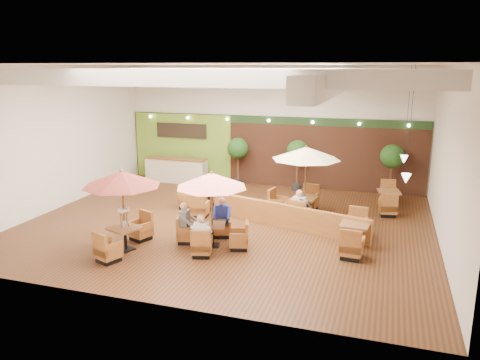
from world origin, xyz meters
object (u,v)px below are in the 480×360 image
at_px(table_3, 203,199).
at_px(diner_4, 300,204).
at_px(service_counter, 176,170).
at_px(diner_0, 201,231).
at_px(table_2, 304,166).
at_px(topiary_2, 392,158).
at_px(diner_3, 300,205).
at_px(table_5, 388,200).
at_px(diner_1, 222,214).
at_px(table_1, 212,195).
at_px(table_0, 122,189).
at_px(table_4, 354,236).
at_px(diner_2, 186,219).
at_px(booth_divider, 286,216).
at_px(topiary_0, 238,150).
at_px(topiary_1, 298,153).

height_order(table_3, diner_4, table_3).
relative_size(service_counter, diner_0, 3.56).
relative_size(table_2, topiary_2, 1.18).
distance_m(table_3, diner_3, 3.99).
height_order(service_counter, diner_4, diner_4).
relative_size(table_3, table_5, 0.95).
bearing_deg(diner_1, table_5, -147.86).
bearing_deg(table_1, table_0, -170.63).
relative_size(table_4, diner_1, 3.03).
distance_m(table_1, table_3, 4.00).
distance_m(table_1, diner_4, 3.59).
height_order(service_counter, diner_2, diner_2).
relative_size(booth_divider, table_2, 2.23).
relative_size(table_2, diner_3, 3.28).
relative_size(topiary_2, diner_2, 2.66).
distance_m(table_4, diner_3, 2.48).
xyz_separation_m(table_1, diner_3, (2.21, 2.70, -0.88)).
relative_size(service_counter, table_2, 1.11).
height_order(table_3, topiary_0, topiary_0).
distance_m(table_5, diner_3, 4.24).
bearing_deg(table_1, diner_3, 34.74).
bearing_deg(table_1, diner_0, -105.88).
relative_size(table_5, diner_3, 3.06).
xyz_separation_m(table_0, diner_2, (1.52, 1.13, -1.12)).
distance_m(booth_divider, table_1, 3.18).
height_order(booth_divider, topiary_2, topiary_2).
bearing_deg(diner_0, topiary_2, 46.79).
bearing_deg(table_2, table_1, -111.21).
distance_m(table_4, topiary_2, 6.41).
bearing_deg(topiary_2, table_1, -124.84).
relative_size(table_1, topiary_0, 1.08).
distance_m(topiary_1, diner_4, 4.95).
xyz_separation_m(table_5, diner_0, (-5.15, -6.59, 0.42)).
relative_size(diner_1, diner_4, 0.99).
bearing_deg(diner_0, diner_1, 78.72).
relative_size(table_3, topiary_1, 1.06).
height_order(topiary_0, diner_4, topiary_0).
relative_size(service_counter, table_3, 1.24).
bearing_deg(table_0, topiary_0, 105.96).
height_order(table_0, table_1, table_0).
relative_size(booth_divider, topiary_1, 2.64).
relative_size(booth_divider, diner_0, 7.16).
bearing_deg(diner_2, topiary_2, 134.34).
relative_size(booth_divider, table_4, 2.34).
bearing_deg(diner_4, table_4, -29.60).
bearing_deg(topiary_0, topiary_1, -0.00).
bearing_deg(topiary_1, table_2, -75.83).
bearing_deg(diner_2, diner_4, 124.62).
bearing_deg(table_3, booth_divider, -19.44).
height_order(topiary_1, diner_4, topiary_1).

